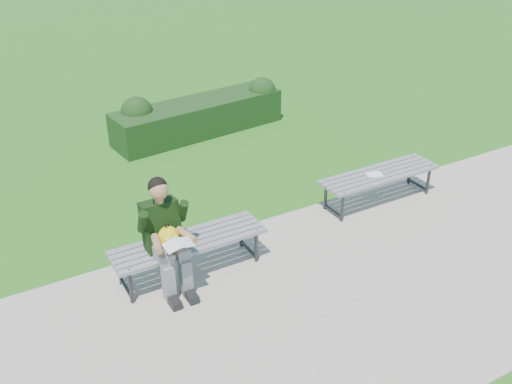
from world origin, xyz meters
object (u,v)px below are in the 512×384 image
Objects in this scene: bench_left at (189,244)px; bench_right at (379,176)px; seated_boy at (166,233)px; hedge at (198,115)px; paper_sheet at (374,174)px.

bench_left is 3.03m from bench_right.
seated_boy reaches higher than bench_left.
seated_boy reaches higher than bench_right.
hedge is at bearing 107.41° from bench_right.
hedge is 2.47× the size of seated_boy.
bench_right is 3.35m from seated_boy.
bench_left is at bearing -175.64° from bench_right.
paper_sheet is (2.92, 0.23, 0.06)m from bench_left.
bench_right is (1.14, -3.62, 0.07)m from hedge.
hedge is 12.55× the size of paper_sheet.
seated_boy is at bearing -174.43° from bench_right.
hedge is 3.77m from paper_sheet.
bench_left is 0.43m from seated_boy.
bench_left is at bearing -175.49° from paper_sheet.
hedge reaches higher than bench_right.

